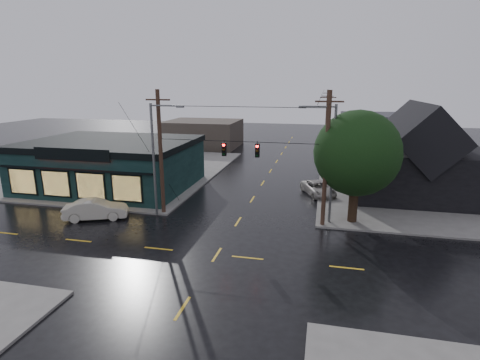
% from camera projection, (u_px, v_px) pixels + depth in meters
% --- Properties ---
extents(ground_plane, '(160.00, 160.00, 0.00)m').
position_uv_depth(ground_plane, '(217.00, 255.00, 23.84)').
color(ground_plane, black).
extents(sidewalk_nw, '(28.00, 28.00, 0.15)m').
position_uv_depth(sidewalk_nw, '(108.00, 169.00, 46.97)').
color(sidewalk_nw, slate).
rests_on(sidewalk_nw, ground).
extents(sidewalk_ne, '(28.00, 28.00, 0.15)m').
position_uv_depth(sidewalk_ne, '(458.00, 189.00, 38.44)').
color(sidewalk_ne, slate).
rests_on(sidewalk_ne, ground).
extents(pizza_shop, '(16.30, 12.34, 4.90)m').
position_uv_depth(pizza_shop, '(112.00, 163.00, 38.61)').
color(pizza_shop, black).
rests_on(pizza_shop, ground).
extents(ne_building, '(12.60, 11.60, 8.75)m').
position_uv_depth(ne_building, '(417.00, 149.00, 35.57)').
color(ne_building, black).
rests_on(ne_building, ground).
extents(corner_tree, '(6.45, 6.45, 8.61)m').
position_uv_depth(corner_tree, '(357.00, 154.00, 27.91)').
color(corner_tree, black).
rests_on(corner_tree, ground).
extents(utility_pole_nw, '(2.00, 0.32, 10.15)m').
position_uv_depth(utility_pole_nw, '(164.00, 213.00, 31.37)').
color(utility_pole_nw, '#342217').
rests_on(utility_pole_nw, ground).
extents(utility_pole_ne, '(2.00, 0.32, 10.15)m').
position_uv_depth(utility_pole_ne, '(322.00, 226.00, 28.59)').
color(utility_pole_ne, '#342217').
rests_on(utility_pole_ne, ground).
extents(utility_pole_far_a, '(2.00, 0.32, 9.65)m').
position_uv_depth(utility_pole_far_a, '(324.00, 167.00, 48.89)').
color(utility_pole_far_a, '#342217').
rests_on(utility_pole_far_a, ground).
extents(utility_pole_far_b, '(2.00, 0.32, 9.15)m').
position_uv_depth(utility_pole_far_b, '(325.00, 143.00, 67.77)').
color(utility_pole_far_b, '#342217').
rests_on(utility_pole_far_b, ground).
extents(utility_pole_far_c, '(2.00, 0.32, 9.15)m').
position_uv_depth(utility_pole_far_c, '(325.00, 130.00, 86.65)').
color(utility_pole_far_c, '#342217').
rests_on(utility_pole_far_c, ground).
extents(span_signal_assembly, '(13.00, 0.48, 1.23)m').
position_uv_depth(span_signal_assembly, '(241.00, 149.00, 28.52)').
color(span_signal_assembly, black).
rests_on(span_signal_assembly, ground).
extents(streetlight_nw, '(5.40, 0.30, 9.15)m').
position_uv_depth(streetlight_nw, '(157.00, 216.00, 30.77)').
color(streetlight_nw, slate).
rests_on(streetlight_nw, ground).
extents(streetlight_ne, '(5.40, 0.30, 9.15)m').
position_uv_depth(streetlight_ne, '(329.00, 223.00, 29.15)').
color(streetlight_ne, slate).
rests_on(streetlight_ne, ground).
extents(bg_building_west, '(12.00, 10.00, 4.40)m').
position_uv_depth(bg_building_west, '(203.00, 134.00, 64.03)').
color(bg_building_west, '#41382F').
rests_on(bg_building_west, ground).
extents(bg_building_east, '(14.00, 12.00, 5.60)m').
position_uv_depth(bg_building_east, '(384.00, 131.00, 62.21)').
color(bg_building_east, '#27282D').
rests_on(bg_building_east, ground).
extents(sedan_cream, '(5.17, 3.49, 1.61)m').
position_uv_depth(sedan_cream, '(96.00, 209.00, 29.90)').
color(sedan_cream, beige).
rests_on(sedan_cream, ground).
extents(suv_silver, '(3.98, 5.25, 1.33)m').
position_uv_depth(suv_silver, '(318.00, 188.00, 36.37)').
color(suv_silver, '#A7A19A').
rests_on(suv_silver, ground).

